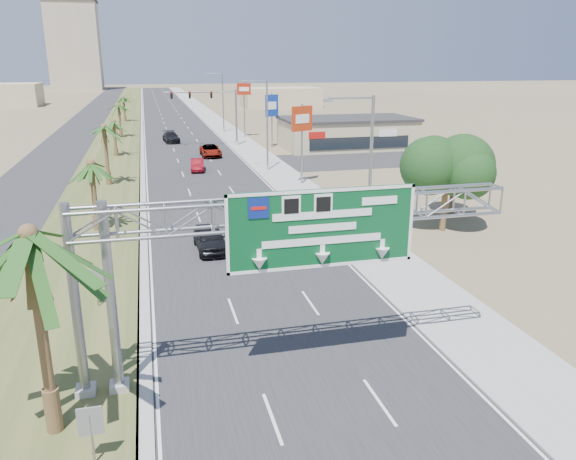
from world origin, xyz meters
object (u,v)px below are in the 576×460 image
(sign_gantry, at_px, (279,227))
(pole_sign_blue, at_px, (272,108))
(store_building, at_px, (347,134))
(pole_sign_red_far, at_px, (244,94))
(car_right_lane, at_px, (211,151))
(car_left_lane, at_px, (210,238))
(car_mid_lane, at_px, (197,165))
(pole_sign_red_near, at_px, (302,123))
(palm_near, at_px, (28,236))
(signal_mast, at_px, (222,112))
(car_far, at_px, (171,137))

(sign_gantry, bearing_deg, pole_sign_blue, 77.72)
(store_building, height_order, pole_sign_red_far, pole_sign_red_far)
(car_right_lane, relative_size, pole_sign_red_far, 0.62)
(sign_gantry, height_order, pole_sign_red_far, pole_sign_red_far)
(car_left_lane, height_order, car_mid_lane, car_left_lane)
(store_building, bearing_deg, pole_sign_red_near, -119.99)
(sign_gantry, xyz_separation_m, car_right_lane, (3.40, 53.28, -5.31))
(palm_near, bearing_deg, pole_sign_red_far, 75.29)
(signal_mast, xyz_separation_m, car_mid_lane, (-5.41, -18.28, -4.17))
(pole_sign_blue, bearing_deg, store_building, -17.64)
(sign_gantry, relative_size, pole_sign_red_near, 2.11)
(sign_gantry, distance_m, signal_mast, 62.37)
(car_mid_lane, xyz_separation_m, pole_sign_red_far, (10.15, 27.14, 6.21))
(car_right_lane, relative_size, pole_sign_blue, 0.71)
(store_building, bearing_deg, pole_sign_red_far, 129.18)
(sign_gantry, distance_m, store_building, 60.77)
(car_far, xyz_separation_m, pole_sign_red_far, (11.87, 3.01, 6.11))
(palm_near, distance_m, car_mid_lane, 46.98)
(sign_gantry, bearing_deg, car_mid_lane, 88.92)
(store_building, relative_size, car_right_lane, 3.34)
(store_building, height_order, car_far, store_building)
(car_far, bearing_deg, signal_mast, -44.66)
(sign_gantry, distance_m, palm_near, 8.41)
(car_left_lane, bearing_deg, car_mid_lane, 84.66)
(car_far, xyz_separation_m, pole_sign_blue, (13.80, -8.59, 4.80))
(palm_near, bearing_deg, store_building, 61.72)
(palm_near, relative_size, pole_sign_red_far, 0.96)
(signal_mast, xyz_separation_m, car_far, (-7.13, 5.85, -4.08))
(car_right_lane, bearing_deg, car_left_lane, -95.97)
(pole_sign_red_near, bearing_deg, car_mid_lane, 134.00)
(pole_sign_red_far, bearing_deg, pole_sign_red_near, -91.05)
(car_left_lane, relative_size, pole_sign_red_far, 0.54)
(palm_near, bearing_deg, signal_mast, 77.34)
(sign_gantry, height_order, pole_sign_red_near, pole_sign_red_near)
(car_right_lane, bearing_deg, signal_mast, 72.73)
(signal_mast, relative_size, store_building, 0.57)
(pole_sign_red_near, bearing_deg, car_far, 108.25)
(palm_near, relative_size, car_left_lane, 1.77)
(car_left_lane, distance_m, car_right_lane, 37.79)
(car_right_lane, xyz_separation_m, pole_sign_red_near, (6.90, -19.32, 5.39))
(car_left_lane, xyz_separation_m, pole_sign_blue, (13.84, 43.56, 4.77))
(car_far, bearing_deg, car_mid_lane, -91.21)
(store_building, height_order, pole_sign_red_near, pole_sign_red_near)
(sign_gantry, height_order, signal_mast, signal_mast)
(car_mid_lane, xyz_separation_m, car_far, (-1.72, 24.13, 0.10))
(sign_gantry, distance_m, pole_sign_blue, 60.69)
(car_far, distance_m, pole_sign_red_far, 13.68)
(car_mid_lane, height_order, car_far, car_far)
(car_far, height_order, pole_sign_red_near, pole_sign_red_near)
(car_right_lane, height_order, pole_sign_red_near, pole_sign_red_near)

